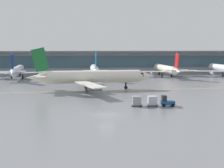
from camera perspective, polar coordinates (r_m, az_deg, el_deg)
name	(u,v)px	position (r m, az deg, el deg)	size (l,w,h in m)	color
ground_plane	(106,115)	(49.94, -1.07, -5.94)	(400.00, 400.00, 0.00)	slate
taxiway_centreline_stripe	(95,91)	(76.68, -3.38, -1.33)	(110.00, 0.36, 0.01)	yellow
terminal_concourse	(93,61)	(131.10, -3.68, 4.36)	(168.85, 11.00, 9.60)	#8C939E
gate_airplane_1	(17,70)	(112.10, -17.75, 2.49)	(26.37, 28.50, 9.44)	silver
gate_airplane_2	(95,70)	(111.09, -3.38, 2.78)	(26.50, 28.42, 9.44)	white
gate_airplane_3	(166,69)	(115.50, 10.30, 2.82)	(25.91, 27.95, 9.25)	silver
taxiing_regional_jet	(93,77)	(78.21, -3.76, 1.32)	(33.93, 31.50, 11.24)	silver
baggage_tug	(167,101)	(57.99, 10.46, -3.32)	(2.69, 1.77, 2.10)	#194C8C
cargo_dolly_lead	(152,101)	(57.46, 7.74, -3.19)	(2.20, 1.74, 1.94)	#595B60
cargo_dolly_trailing	(137,101)	(57.07, 4.76, -3.22)	(2.20, 1.74, 1.94)	#595B60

